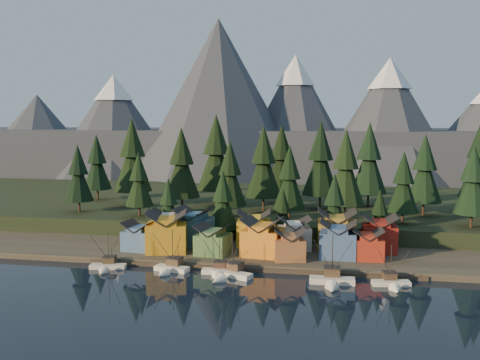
% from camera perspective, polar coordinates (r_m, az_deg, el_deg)
% --- Properties ---
extents(ground, '(500.00, 500.00, 0.00)m').
position_cam_1_polar(ground, '(113.05, -0.21, -11.79)').
color(ground, black).
rests_on(ground, ground).
extents(shore_strip, '(400.00, 50.00, 1.50)m').
position_cam_1_polar(shore_strip, '(150.91, 2.66, -6.87)').
color(shore_strip, '#363027').
rests_on(shore_strip, ground).
extents(hillside, '(420.00, 100.00, 6.00)m').
position_cam_1_polar(hillside, '(199.20, 4.66, -3.00)').
color(hillside, black).
rests_on(hillside, ground).
extents(dock, '(80.00, 4.00, 1.00)m').
position_cam_1_polar(dock, '(128.46, 1.19, -9.33)').
color(dock, '#40392D').
rests_on(dock, ground).
extents(mountain_ridge, '(560.00, 190.00, 90.00)m').
position_cam_1_polar(mountain_ridge, '(320.20, 6.25, 4.64)').
color(mountain_ridge, '#404753').
rests_on(mountain_ridge, ground).
extents(boat_0, '(8.98, 9.55, 10.04)m').
position_cam_1_polar(boat_0, '(132.03, -14.04, -8.46)').
color(boat_0, beige).
rests_on(boat_0, ground).
extents(boat_1, '(8.75, 9.33, 10.93)m').
position_cam_1_polar(boat_1, '(127.29, -7.51, -8.74)').
color(boat_1, white).
rests_on(boat_1, ground).
extents(boat_2, '(8.39, 9.05, 9.90)m').
position_cam_1_polar(boat_2, '(124.19, -2.29, -9.21)').
color(boat_2, white).
rests_on(boat_2, ground).
extents(boat_3, '(10.78, 11.13, 10.97)m').
position_cam_1_polar(boat_3, '(121.85, -1.29, -9.48)').
color(boat_3, white).
rests_on(boat_3, ground).
extents(boat_5, '(10.07, 10.93, 12.02)m').
position_cam_1_polar(boat_5, '(118.32, 9.81, -9.88)').
color(boat_5, silver).
rests_on(boat_5, ground).
extents(boat_6, '(8.53, 9.06, 9.81)m').
position_cam_1_polar(boat_6, '(119.96, 15.93, -10.03)').
color(boat_6, white).
rests_on(boat_6, ground).
extents(house_front_0, '(8.25, 7.88, 7.62)m').
position_cam_1_polar(house_front_0, '(142.67, -10.70, -5.79)').
color(house_front_0, '#3D6291').
rests_on(house_front_0, shore_strip).
extents(house_front_1, '(12.16, 11.87, 10.49)m').
position_cam_1_polar(house_front_1, '(139.85, -7.83, -5.35)').
color(house_front_1, '#C1881B').
rests_on(house_front_1, shore_strip).
extents(house_front_2, '(8.86, 8.91, 7.66)m').
position_cam_1_polar(house_front_2, '(135.92, -2.92, -6.28)').
color(house_front_2, '#45703C').
rests_on(house_front_2, shore_strip).
extents(house_front_3, '(10.42, 10.04, 9.55)m').
position_cam_1_polar(house_front_3, '(134.76, 2.39, -5.96)').
color(house_front_3, orange).
rests_on(house_front_3, shore_strip).
extents(house_front_4, '(8.85, 9.30, 7.51)m').
position_cam_1_polar(house_front_4, '(131.59, 5.24, -6.75)').
color(house_front_4, '#9B6037').
rests_on(house_front_4, shore_strip).
extents(house_front_5, '(9.02, 8.25, 9.24)m').
position_cam_1_polar(house_front_5, '(134.61, 10.43, -6.14)').
color(house_front_5, '#385585').
rests_on(house_front_5, shore_strip).
extents(house_front_6, '(8.05, 7.66, 7.59)m').
position_cam_1_polar(house_front_6, '(134.83, 13.40, -6.57)').
color(house_front_6, '#A32C19').
rests_on(house_front_6, shore_strip).
extents(house_back_0, '(10.19, 9.92, 9.41)m').
position_cam_1_polar(house_back_0, '(150.18, -7.72, -4.76)').
color(house_back_0, beige).
rests_on(house_back_0, shore_strip).
extents(house_back_1, '(10.18, 10.28, 10.25)m').
position_cam_1_polar(house_back_1, '(146.13, -4.96, -4.86)').
color(house_back_1, '#315A76').
rests_on(house_back_1, shore_strip).
extents(house_back_2, '(9.93, 9.30, 9.54)m').
position_cam_1_polar(house_back_2, '(145.38, 1.48, -5.05)').
color(house_back_2, yellow).
rests_on(house_back_2, shore_strip).
extents(house_back_3, '(9.75, 9.04, 8.55)m').
position_cam_1_polar(house_back_3, '(141.72, 5.79, -5.59)').
color(house_back_3, white).
rests_on(house_back_3, shore_strip).
extents(house_back_4, '(10.15, 9.78, 10.56)m').
position_cam_1_polar(house_back_4, '(142.96, 10.26, -5.12)').
color(house_back_4, olive).
rests_on(house_back_4, shore_strip).
extents(house_back_5, '(8.70, 8.81, 9.60)m').
position_cam_1_polar(house_back_5, '(142.98, 14.65, -5.44)').
color(house_back_5, maroon).
rests_on(house_back_5, shore_strip).
extents(tree_hill_0, '(9.32, 9.32, 21.72)m').
position_cam_1_polar(tree_hill_0, '(178.53, -16.86, 0.49)').
color(tree_hill_0, '#332319').
rests_on(tree_hill_0, hillside).
extents(tree_hill_1, '(12.99, 12.99, 30.26)m').
position_cam_1_polar(tree_hill_1, '(187.62, -11.40, 2.34)').
color(tree_hill_1, '#332319').
rests_on(tree_hill_1, hillside).
extents(tree_hill_2, '(8.56, 8.56, 19.94)m').
position_cam_1_polar(tree_hill_2, '(165.92, -10.73, -0.11)').
color(tree_hill_2, '#332319').
rests_on(tree_hill_2, hillside).
extents(tree_hill_3, '(11.69, 11.69, 27.23)m').
position_cam_1_polar(tree_hill_3, '(173.57, -6.24, 1.56)').
color(tree_hill_3, '#332319').
rests_on(tree_hill_3, hillside).
extents(tree_hill_4, '(13.57, 13.57, 31.61)m').
position_cam_1_polar(tree_hill_4, '(185.79, -2.54, 2.64)').
color(tree_hill_4, '#332319').
rests_on(tree_hill_4, hillside).
extents(tree_hill_5, '(10.07, 10.07, 23.47)m').
position_cam_1_polar(tree_hill_5, '(159.68, -1.08, 0.45)').
color(tree_hill_5, '#332319').
rests_on(tree_hill_5, hillside).
extents(tree_hill_6, '(11.96, 11.96, 27.86)m').
position_cam_1_polar(tree_hill_6, '(172.82, 2.53, 1.69)').
color(tree_hill_6, '#332319').
rests_on(tree_hill_6, hillside).
extents(tree_hill_7, '(9.60, 9.60, 22.36)m').
position_cam_1_polar(tree_hill_7, '(155.13, 5.30, 0.02)').
color(tree_hill_7, '#332319').
rests_on(tree_hill_7, hillside).
extents(tree_hill_8, '(12.54, 12.54, 29.22)m').
position_cam_1_polar(tree_hill_8, '(178.15, 8.59, 2.00)').
color(tree_hill_8, '#332319').
rests_on(tree_hill_8, hillside).
extents(tree_hill_9, '(11.58, 11.58, 26.97)m').
position_cam_1_polar(tree_hill_9, '(161.21, 11.21, 1.07)').
color(tree_hill_9, '#332319').
rests_on(tree_hill_9, hillside).
extents(tree_hill_10, '(12.41, 12.41, 28.91)m').
position_cam_1_polar(tree_hill_10, '(186.29, 13.61, 2.03)').
color(tree_hill_10, '#332319').
rests_on(tree_hill_10, hillside).
extents(tree_hill_11, '(8.94, 8.94, 20.82)m').
position_cam_1_polar(tree_hill_11, '(157.58, 17.03, -0.44)').
color(tree_hill_11, '#332319').
rests_on(tree_hill_11, hillside).
extents(tree_hill_12, '(10.87, 10.87, 25.33)m').
position_cam_1_polar(tree_hill_12, '(174.16, 19.09, 0.92)').
color(tree_hill_12, '#332319').
rests_on(tree_hill_12, hillside).
extents(tree_hill_13, '(9.83, 9.83, 22.90)m').
position_cam_1_polar(tree_hill_13, '(158.55, 23.60, -0.24)').
color(tree_hill_13, '#332319').
rests_on(tree_hill_13, hillside).
extents(tree_hill_15, '(12.07, 12.07, 28.11)m').
position_cam_1_polar(tree_hill_15, '(189.14, 4.46, 2.11)').
color(tree_hill_15, '#332319').
rests_on(tree_hill_15, hillside).
extents(tree_hill_16, '(10.45, 10.45, 24.35)m').
position_cam_1_polar(tree_hill_16, '(204.24, -15.02, 1.65)').
color(tree_hill_16, '#332319').
rests_on(tree_hill_16, hillside).
extents(tree_shore_0, '(7.49, 7.49, 17.44)m').
position_cam_1_polar(tree_shore_0, '(155.20, -7.62, -2.68)').
color(tree_shore_0, '#332319').
rests_on(tree_shore_0, shore_strip).
extents(tree_shore_1, '(8.59, 8.59, 20.02)m').
position_cam_1_polar(tree_shore_1, '(150.78, -1.84, -2.35)').
color(tree_shore_1, '#332319').
rests_on(tree_shore_1, shore_strip).
extents(tree_shore_2, '(6.51, 6.51, 15.16)m').
position_cam_1_polar(tree_shore_2, '(148.52, 4.59, -3.54)').
color(tree_shore_2, '#332319').
rests_on(tree_shore_2, shore_strip).
extents(tree_shore_3, '(8.46, 8.46, 19.70)m').
position_cam_1_polar(tree_shore_3, '(147.34, 10.03, -2.72)').
color(tree_shore_3, '#332319').
rests_on(tree_shore_3, shore_strip).
extents(tree_shore_4, '(6.68, 6.68, 15.56)m').
position_cam_1_polar(tree_shore_4, '(148.10, 14.67, -3.67)').
color(tree_shore_4, '#332319').
rests_on(tree_shore_4, shore_strip).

